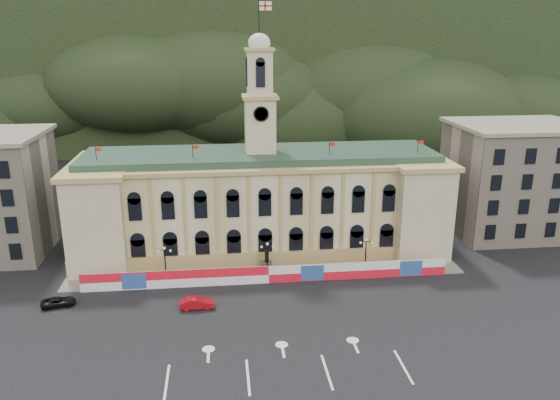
{
  "coord_description": "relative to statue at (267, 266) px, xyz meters",
  "views": [
    {
      "loc": [
        -5.99,
        -52.78,
        32.99
      ],
      "look_at": [
        1.88,
        18.0,
        10.92
      ],
      "focal_mm": 35.0,
      "sensor_mm": 36.0,
      "label": 1
    }
  ],
  "objects": [
    {
      "name": "lamp_right",
      "position": [
        14.0,
        -1.0,
        1.89
      ],
      "size": [
        1.96,
        0.44,
        5.15
      ],
      "color": "black",
      "rests_on": "ground"
    },
    {
      "name": "red_sedan",
      "position": [
        -9.51,
        -9.15,
        -0.47
      ],
      "size": [
        1.66,
        4.42,
        1.44
      ],
      "primitive_type": "imported",
      "rotation": [
        0.0,
        0.0,
        1.59
      ],
      "color": "#A30B13",
      "rests_on": "ground"
    },
    {
      "name": "ground",
      "position": [
        0.0,
        -18.0,
        -1.19
      ],
      "size": [
        260.0,
        260.0,
        0.0
      ],
      "primitive_type": "plane",
      "color": "black",
      "rests_on": "ground"
    },
    {
      "name": "black_suv",
      "position": [
        -26.8,
        -6.66,
        -0.61
      ],
      "size": [
        3.59,
        4.95,
        1.16
      ],
      "primitive_type": "imported",
      "rotation": [
        0.0,
        0.0,
        1.78
      ],
      "color": "black",
      "rests_on": "ground"
    },
    {
      "name": "statue",
      "position": [
        0.0,
        0.0,
        0.0
      ],
      "size": [
        1.4,
        1.4,
        3.72
      ],
      "color": "#595651",
      "rests_on": "ground"
    },
    {
      "name": "hill_ridge",
      "position": [
        0.03,
        103.99,
        18.3
      ],
      "size": [
        230.0,
        80.0,
        64.0
      ],
      "color": "black",
      "rests_on": "ground"
    },
    {
      "name": "lamp_left",
      "position": [
        -14.0,
        -1.0,
        1.89
      ],
      "size": [
        1.96,
        0.44,
        5.15
      ],
      "color": "black",
      "rests_on": "ground"
    },
    {
      "name": "lamp_center",
      "position": [
        0.0,
        -1.0,
        1.89
      ],
      "size": [
        1.96,
        0.44,
        5.15
      ],
      "color": "black",
      "rests_on": "ground"
    },
    {
      "name": "side_building_right",
      "position": [
        43.0,
        12.93,
        8.14
      ],
      "size": [
        21.0,
        17.0,
        18.6
      ],
      "color": "#C1AE95",
      "rests_on": "ground"
    },
    {
      "name": "lane_markings",
      "position": [
        0.0,
        -23.0,
        -1.18
      ],
      "size": [
        26.0,
        10.0,
        0.02
      ],
      "primitive_type": null,
      "color": "white",
      "rests_on": "ground"
    },
    {
      "name": "hoarding_fence",
      "position": [
        0.06,
        -2.93,
        0.06
      ],
      "size": [
        50.0,
        0.44,
        2.5
      ],
      "color": "red",
      "rests_on": "ground"
    },
    {
      "name": "pavement",
      "position": [
        0.0,
        -0.25,
        -1.11
      ],
      "size": [
        56.0,
        5.5,
        0.16
      ],
      "primitive_type": "cube",
      "color": "slate",
      "rests_on": "ground"
    },
    {
      "name": "city_hall",
      "position": [
        0.0,
        9.63,
        6.66
      ],
      "size": [
        56.2,
        17.6,
        37.1
      ],
      "color": "beige",
      "rests_on": "ground"
    }
  ]
}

